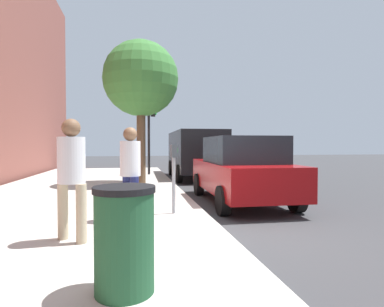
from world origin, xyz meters
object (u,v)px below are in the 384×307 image
Objects in this scene: traffic_signal at (151,124)px; trash_bin at (125,239)px; parked_van_far at (195,151)px; pedestrian_at_meter at (130,166)px; parked_sedan_near at (241,170)px; parking_meter at (174,164)px; street_tree at (141,79)px; pedestrian_bystander at (72,169)px.

traffic_signal reaches higher than trash_bin.
pedestrian_at_meter is at bearing 160.92° from parked_van_far.
parked_sedan_near is 1.23× the size of traffic_signal.
pedestrian_at_meter is at bearing -0.59° from trash_bin.
trash_bin is (-11.28, 2.93, -0.60)m from parked_van_far.
pedestrian_at_meter is 3.54m from parked_sedan_near.
parked_van_far is at bearing -14.28° from parking_meter.
parked_van_far is 4.61m from street_tree.
pedestrian_at_meter is 1.71× the size of trash_bin.
pedestrian_at_meter reaches higher than parked_sedan_near.
traffic_signal is (0.72, 2.00, 1.32)m from parked_van_far.
street_tree is (5.63, -0.34, 2.78)m from pedestrian_at_meter.
parked_van_far is at bearing 47.10° from pedestrian_at_meter.
parked_van_far reaches higher than parking_meter.
pedestrian_at_meter is 9.24m from traffic_signal.
traffic_signal is (7.07, 2.00, 1.68)m from parked_sedan_near.
parking_meter is 8.23m from parked_van_far.
pedestrian_at_meter is at bearing 3.90° from pedestrian_bystander.
street_tree is at bearing 35.27° from parked_sedan_near.
traffic_signal is (10.25, -1.72, 1.37)m from pedestrian_bystander.
pedestrian_bystander is 4.90m from parked_sedan_near.
pedestrian_at_meter is at bearing 176.55° from street_tree.
traffic_signal is at bearing 60.58° from pedestrian_at_meter.
pedestrian_at_meter reaches higher than parking_meter.
parking_meter is 5.95m from street_tree.
street_tree reaches higher than parking_meter.
parked_sedan_near reaches higher than parking_meter.
traffic_signal reaches higher than pedestrian_bystander.
parked_sedan_near is (2.02, -2.89, -0.27)m from pedestrian_at_meter.
parked_sedan_near is 5.74m from trash_bin.
street_tree is at bearing 5.74° from parking_meter.
parked_sedan_near is 7.54m from traffic_signal.
trash_bin is at bearing 165.46° from parked_van_far.
parking_meter is at bearing -15.17° from trash_bin.
parking_meter is 0.32× the size of parked_sedan_near.
traffic_signal is at bearing 29.84° from pedestrian_bystander.
parked_van_far is 1.46× the size of traffic_signal.
pedestrian_at_meter is 0.33× the size of street_tree.
trash_bin is at bearing 149.32° from parked_sedan_near.
parking_meter is at bearing 128.69° from parked_sedan_near.
pedestrian_bystander is 0.34× the size of parked_van_far.
street_tree is 5.15× the size of trash_bin.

